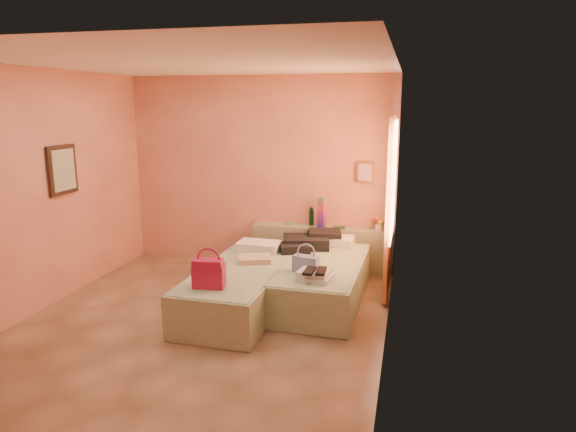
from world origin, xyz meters
name	(u,v)px	position (x,y,z in m)	size (l,w,h in m)	color
ground	(205,321)	(0.00, 0.00, 0.00)	(4.50, 4.50, 0.00)	tan
room_walls	(235,157)	(0.21, 0.57, 1.79)	(4.02, 4.51, 2.81)	#E69B7A
headboard_ledge	(322,249)	(0.98, 2.10, 0.33)	(2.05, 0.30, 0.65)	gray
bed_left	(240,290)	(0.29, 0.40, 0.25)	(0.90, 2.00, 0.50)	#A1BA96
bed_right	(323,282)	(1.19, 0.90, 0.25)	(0.90, 2.00, 0.50)	#A1BA96
water_bottle	(311,217)	(0.80, 2.16, 0.78)	(0.07, 0.07, 0.25)	#143921
rainbow_box	(322,213)	(0.97, 2.05, 0.87)	(0.10, 0.10, 0.44)	#AC1541
small_dish	(291,224)	(0.50, 2.12, 0.67)	(0.12, 0.12, 0.03)	#509466
green_book	(339,228)	(1.22, 2.06, 0.66)	(0.16, 0.12, 0.03)	#244430
flower_vase	(379,222)	(1.77, 2.11, 0.76)	(0.18, 0.18, 0.23)	silver
magenta_handbag	(209,273)	(0.17, -0.23, 0.65)	(0.33, 0.18, 0.31)	#AC1541
khaki_garment	(255,259)	(0.37, 0.73, 0.53)	(0.39, 0.31, 0.07)	tan
clothes_pile	(310,241)	(0.91, 1.49, 0.60)	(0.65, 0.65, 0.20)	black
blue_handbag	(306,264)	(1.06, 0.49, 0.60)	(0.30, 0.13, 0.19)	#3F5798
towel_stack	(316,275)	(1.22, 0.26, 0.55)	(0.35, 0.30, 0.10)	silver
sandal_pair	(315,271)	(1.22, 0.21, 0.61)	(0.20, 0.27, 0.03)	black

